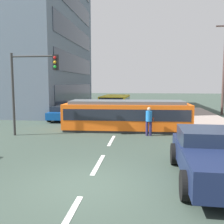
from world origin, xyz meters
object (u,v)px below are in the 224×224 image
object	(u,v)px
pedestrian_crossing	(149,120)
parked_sedan_far	(79,106)
streetcar_tram	(126,115)
parked_sedan_mid	(64,112)
pickup_truck_parked	(212,156)
city_bus	(115,103)
traffic_light_mast	(31,78)
utility_pole_mid	(224,66)

from	to	relation	value
pedestrian_crossing	parked_sedan_far	world-z (taller)	pedestrian_crossing
streetcar_tram	parked_sedan_mid	size ratio (longest dim) A/B	1.95
streetcar_tram	pickup_truck_parked	xyz separation A→B (m)	(3.24, -8.32, -0.20)
city_bus	traffic_light_mast	world-z (taller)	traffic_light_mast
pedestrian_crossing	parked_sedan_far	xyz separation A→B (m)	(-7.12, 11.60, -0.32)
pickup_truck_parked	parked_sedan_far	bearing A→B (deg)	116.07
pickup_truck_parked	utility_pole_mid	size ratio (longest dim) A/B	0.56
pedestrian_crossing	traffic_light_mast	xyz separation A→B (m)	(-6.69, -0.83, 2.39)
city_bus	traffic_light_mast	size ratio (longest dim) A/B	1.20
pickup_truck_parked	parked_sedan_far	size ratio (longest dim) A/B	1.22
utility_pole_mid	pickup_truck_parked	bearing A→B (deg)	-107.08
parked_sedan_mid	traffic_light_mast	bearing A→B (deg)	-88.42
city_bus	parked_sedan_far	bearing A→B (deg)	177.17
streetcar_tram	parked_sedan_far	bearing A→B (deg)	119.79
pedestrian_crossing	traffic_light_mast	distance (m)	7.15
streetcar_tram	utility_pole_mid	bearing A→B (deg)	46.99
parked_sedan_far	utility_pole_mid	xyz separation A→B (m)	(14.35, -0.71, 4.03)
parked_sedan_far	traffic_light_mast	xyz separation A→B (m)	(0.43, -12.43, 2.71)
parked_sedan_mid	utility_pole_mid	xyz separation A→B (m)	(14.09, 5.30, 4.03)
traffic_light_mast	utility_pole_mid	world-z (taller)	utility_pole_mid
streetcar_tram	utility_pole_mid	xyz separation A→B (m)	(8.64, 9.26, 3.66)
pickup_truck_parked	streetcar_tram	bearing A→B (deg)	111.28
streetcar_tram	parked_sedan_mid	distance (m)	6.75
city_bus	pedestrian_crossing	size ratio (longest dim) A/B	3.41
streetcar_tram	city_bus	bearing A→B (deg)	100.51
streetcar_tram	pickup_truck_parked	size ratio (longest dim) A/B	1.60
parked_sedan_far	utility_pole_mid	size ratio (longest dim) A/B	0.46
pedestrian_crossing	parked_sedan_mid	size ratio (longest dim) A/B	0.40
city_bus	utility_pole_mid	size ratio (longest dim) A/B	0.64
streetcar_tram	city_bus	distance (m)	9.94
pedestrian_crossing	utility_pole_mid	world-z (taller)	utility_pole_mid
streetcar_tram	pickup_truck_parked	bearing A→B (deg)	-68.72
pedestrian_crossing	streetcar_tram	bearing A→B (deg)	130.79
city_bus	pickup_truck_parked	size ratio (longest dim) A/B	1.13
pedestrian_crossing	parked_sedan_mid	xyz separation A→B (m)	(-6.86, 5.60, -0.32)
pedestrian_crossing	parked_sedan_mid	bearing A→B (deg)	140.79
streetcar_tram	pickup_truck_parked	world-z (taller)	streetcar_tram
city_bus	pickup_truck_parked	bearing A→B (deg)	-74.40
city_bus	pickup_truck_parked	distance (m)	18.78
traffic_light_mast	pedestrian_crossing	bearing A→B (deg)	7.07
streetcar_tram	parked_sedan_mid	bearing A→B (deg)	143.99
pickup_truck_parked	parked_sedan_far	world-z (taller)	pickup_truck_parked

